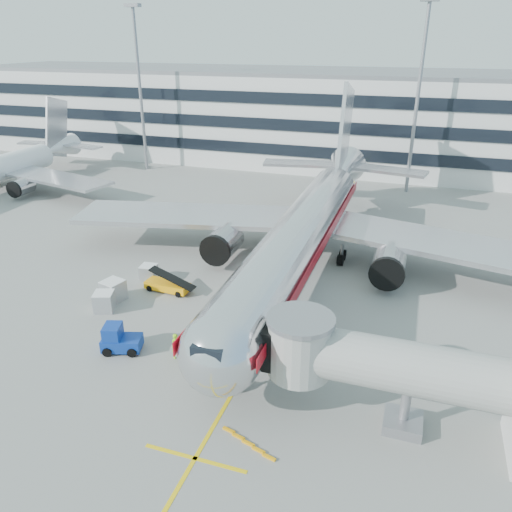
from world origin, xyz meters
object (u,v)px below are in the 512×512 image
(cargo_container_left, at_px, (113,290))
(ramp_worker, at_px, (176,346))
(main_jet, at_px, (307,227))
(cargo_container_front, at_px, (104,302))
(belt_loader, at_px, (168,285))
(cargo_container_right, at_px, (149,273))
(baggage_tug, at_px, (119,340))

(cargo_container_left, xyz_separation_m, ramp_worker, (9.05, -5.98, 0.07))
(main_jet, height_order, cargo_container_front, main_jet)
(cargo_container_left, bearing_deg, ramp_worker, -33.48)
(belt_loader, xyz_separation_m, cargo_container_right, (-2.65, 1.39, 0.18))
(main_jet, relative_size, ramp_worker, 26.46)
(main_jet, height_order, baggage_tug, main_jet)
(belt_loader, distance_m, cargo_container_front, 5.83)
(cargo_container_right, bearing_deg, main_jet, 29.26)
(ramp_worker, bearing_deg, belt_loader, 75.81)
(cargo_container_front, height_order, ramp_worker, ramp_worker)
(main_jet, relative_size, baggage_tug, 16.38)
(cargo_container_front, relative_size, ramp_worker, 1.03)
(main_jet, relative_size, cargo_container_left, 24.98)
(main_jet, bearing_deg, cargo_container_left, -140.50)
(ramp_worker, bearing_deg, cargo_container_right, 82.62)
(main_jet, distance_m, belt_loader, 14.18)
(cargo_container_right, xyz_separation_m, cargo_container_front, (-0.66, -6.17, 0.08))
(belt_loader, xyz_separation_m, baggage_tug, (1.07, -9.40, 0.33))
(main_jet, bearing_deg, belt_loader, -140.20)
(baggage_tug, relative_size, ramp_worker, 1.62)
(baggage_tug, bearing_deg, main_jet, 62.51)
(cargo_container_right, relative_size, ramp_worker, 0.81)
(main_jet, height_order, ramp_worker, main_jet)
(belt_loader, bearing_deg, baggage_tug, -83.50)
(main_jet, xyz_separation_m, ramp_worker, (-5.13, -17.67, -3.27))
(belt_loader, bearing_deg, cargo_container_front, -124.66)
(main_jet, xyz_separation_m, cargo_container_right, (-13.18, -7.38, -3.48))
(cargo_container_right, height_order, cargo_container_front, cargo_container_front)
(belt_loader, bearing_deg, main_jet, 39.80)
(cargo_container_front, bearing_deg, ramp_worker, -25.27)
(cargo_container_right, distance_m, cargo_container_front, 6.21)
(main_jet, xyz_separation_m, belt_loader, (-10.52, -8.77, -3.66))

